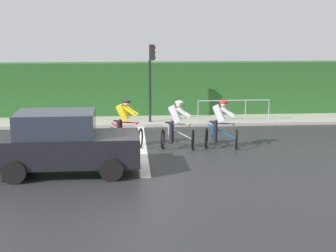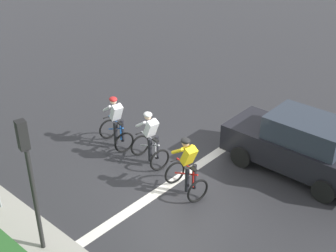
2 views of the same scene
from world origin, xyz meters
name	(u,v)px [view 1 (image 1 of 2)]	position (x,y,z in m)	size (l,w,h in m)	color
ground_plane	(140,147)	(0.00, 0.00, 0.00)	(80.00, 80.00, 0.00)	#28282B
sidewalk_kerb	(183,119)	(-4.76, 2.00, 0.06)	(2.80, 25.68, 0.12)	#9E998E
stone_wall_low	(181,112)	(-5.66, 2.00, 0.23)	(0.44, 25.68, 0.45)	gray
hedge_wall	(180,89)	(-5.96, 2.00, 1.23)	(1.10, 25.68, 2.47)	#265623
road_marking_stop_line	(142,147)	(0.00, 0.07, 0.00)	(7.00, 0.30, 0.01)	silver
cyclist_lead	(220,125)	(0.35, 2.71, 0.80)	(0.92, 1.21, 1.66)	black
cyclist_second	(177,126)	(0.33, 1.22, 0.80)	(0.88, 1.19, 1.66)	black
cyclist_mid	(125,124)	(-0.08, -0.52, 0.80)	(0.91, 1.21, 1.66)	black
car_black	(63,143)	(2.86, -2.20, 0.87)	(1.94, 4.13, 1.76)	black
traffic_light_near_crossing	(151,72)	(-3.94, 0.57, 2.22)	(0.24, 0.31, 3.34)	black
pedestrian_railing_kerbside	(234,106)	(-3.86, 4.06, 0.77)	(0.11, 3.10, 1.03)	#999EA3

